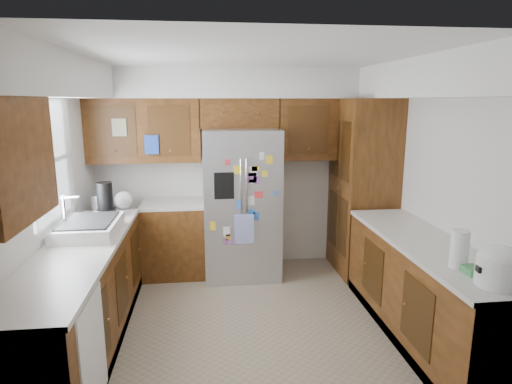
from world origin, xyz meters
TOP-DOWN VIEW (x-y plane):
  - floor at (0.00, 0.00)m, footprint 3.60×3.60m
  - room_shell at (-0.11, 0.36)m, footprint 3.64×3.24m
  - left_counter_run at (-1.36, 0.03)m, footprint 1.36×3.20m
  - right_counter_run at (1.50, -0.47)m, footprint 0.63×2.25m
  - pantry at (1.50, 1.15)m, footprint 0.60×0.90m
  - fridge at (-0.00, 1.20)m, footprint 0.90×0.79m
  - bridge_cabinet at (0.00, 1.43)m, footprint 0.96×0.34m
  - fridge_top_items at (-0.10, 1.42)m, footprint 0.69×0.31m
  - sink_assembly at (-1.50, 0.10)m, footprint 0.52×0.70m
  - left_counter_clutter at (-1.46, 0.86)m, footprint 0.42×0.83m
  - rice_cooker at (1.50, -1.38)m, footprint 0.31×0.30m
  - paper_towel at (1.41, -1.05)m, footprint 0.13×0.13m

SIDE VIEW (x-z plane):
  - floor at x=0.00m, z-range 0.00..0.00m
  - right_counter_run at x=1.50m, z-range -0.04..0.88m
  - left_counter_run at x=-1.36m, z-range -0.03..0.89m
  - fridge at x=0.00m, z-range 0.00..1.80m
  - sink_assembly at x=-1.50m, z-range 0.80..1.17m
  - left_counter_clutter at x=-1.46m, z-range 0.86..1.24m
  - rice_cooker at x=1.50m, z-range 0.93..1.19m
  - paper_towel at x=1.41m, z-range 0.92..1.20m
  - pantry at x=1.50m, z-range 0.00..2.15m
  - room_shell at x=-0.11m, z-range 0.56..3.08m
  - bridge_cabinet at x=0.00m, z-range 1.80..2.15m
  - fridge_top_items at x=-0.10m, z-range 2.14..2.39m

